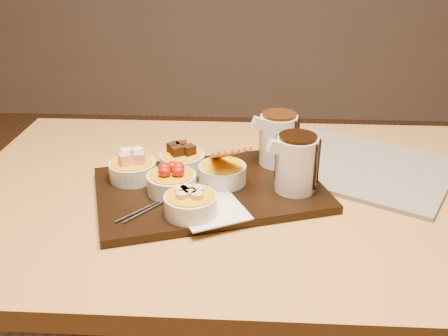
# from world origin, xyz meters

# --- Properties ---
(dining_table) EXTENTS (1.20, 0.80, 0.75)m
(dining_table) POSITION_xyz_m (0.00, 0.00, 0.65)
(dining_table) COLOR #C18D47
(dining_table) RESTS_ON ground
(serving_board) EXTENTS (0.53, 0.43, 0.02)m
(serving_board) POSITION_xyz_m (-0.06, -0.03, 0.76)
(serving_board) COLOR black
(serving_board) RESTS_ON dining_table
(napkin) EXTENTS (0.16, 0.16, 0.00)m
(napkin) POSITION_xyz_m (-0.05, -0.13, 0.77)
(napkin) COLOR white
(napkin) RESTS_ON serving_board
(bowl_marshmallows) EXTENTS (0.10, 0.10, 0.04)m
(bowl_marshmallows) POSITION_xyz_m (-0.23, -0.00, 0.79)
(bowl_marshmallows) COLOR silver
(bowl_marshmallows) RESTS_ON serving_board
(bowl_cake) EXTENTS (0.10, 0.10, 0.04)m
(bowl_cake) POSITION_xyz_m (-0.13, 0.05, 0.79)
(bowl_cake) COLOR silver
(bowl_cake) RESTS_ON serving_board
(bowl_strawberries) EXTENTS (0.10, 0.10, 0.04)m
(bowl_strawberries) POSITION_xyz_m (-0.14, -0.06, 0.79)
(bowl_strawberries) COLOR silver
(bowl_strawberries) RESTS_ON serving_board
(bowl_biscotti) EXTENTS (0.10, 0.10, 0.04)m
(bowl_biscotti) POSITION_xyz_m (-0.04, -0.01, 0.79)
(bowl_biscotti) COLOR silver
(bowl_biscotti) RESTS_ON serving_board
(bowl_bananas) EXTENTS (0.10, 0.10, 0.04)m
(bowl_bananas) POSITION_xyz_m (-0.09, -0.14, 0.79)
(bowl_bananas) COLOR silver
(bowl_bananas) RESTS_ON serving_board
(pitcher_dark_chocolate) EXTENTS (0.10, 0.10, 0.11)m
(pitcher_dark_chocolate) POSITION_xyz_m (0.11, -0.03, 0.82)
(pitcher_dark_chocolate) COLOR silver
(pitcher_dark_chocolate) RESTS_ON serving_board
(pitcher_milk_chocolate) EXTENTS (0.10, 0.10, 0.11)m
(pitcher_milk_chocolate) POSITION_xyz_m (0.08, 0.09, 0.82)
(pitcher_milk_chocolate) COLOR silver
(pitcher_milk_chocolate) RESTS_ON serving_board
(fondue_skewers) EXTENTS (0.22, 0.19, 0.01)m
(fondue_skewers) POSITION_xyz_m (-0.14, -0.08, 0.77)
(fondue_skewers) COLOR silver
(fondue_skewers) RESTS_ON serving_board
(newspaper) EXTENTS (0.51, 0.48, 0.01)m
(newspaper) POSITION_xyz_m (0.27, 0.12, 0.76)
(newspaper) COLOR beige
(newspaper) RESTS_ON dining_table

